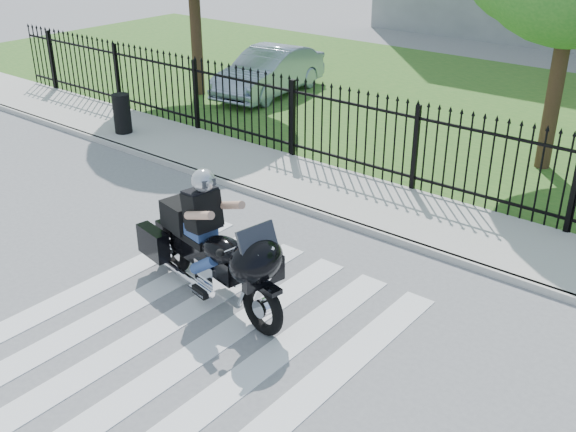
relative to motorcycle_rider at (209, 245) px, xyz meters
The scene contains 9 objects.
ground 1.28m from the motorcycle_rider, 62.72° to the right, with size 120.00×120.00×0.00m, color slate.
crosswalk 1.28m from the motorcycle_rider, 62.72° to the right, with size 5.00×5.50×0.01m, color silver, non-canonical shape.
sidewalk 4.22m from the motorcycle_rider, 83.77° to the left, with size 40.00×2.00×0.12m, color #ADAAA3.
curb 3.25m from the motorcycle_rider, 81.80° to the left, with size 40.00×0.12×0.12m, color #ADAAA3.
grass_strip 11.17m from the motorcycle_rider, 87.68° to the left, with size 40.00×12.00×0.02m, color #2C6020.
iron_fence 5.15m from the motorcycle_rider, 84.98° to the left, with size 26.00×0.04×1.80m.
motorcycle_rider is the anchor object (origin of this frame).
parked_car 10.92m from the motorcycle_rider, 125.77° to the left, with size 1.41×4.06×1.34m, color #95A2BB.
litter_bin 7.68m from the motorcycle_rider, 150.69° to the left, with size 0.42×0.42×0.94m, color black.
Camera 1 is at (5.74, -5.02, 5.37)m, focal length 42.00 mm.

